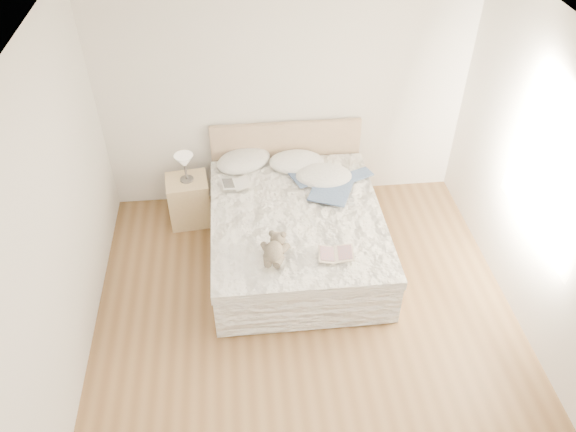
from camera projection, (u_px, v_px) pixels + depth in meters
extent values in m
cube|color=brown|center=(310.00, 340.00, 5.17)|extent=(4.00, 4.50, 0.00)
cube|color=white|center=(321.00, 65.00, 3.43)|extent=(4.00, 4.50, 0.00)
cube|color=silver|center=(285.00, 92.00, 6.01)|extent=(4.00, 0.02, 2.70)
cube|color=silver|center=(46.00, 249.00, 4.14)|extent=(0.02, 4.50, 2.70)
cube|color=silver|center=(563.00, 213.00, 4.46)|extent=(0.02, 4.50, 2.70)
cube|color=white|center=(548.00, 181.00, 4.62)|extent=(0.02, 1.30, 1.10)
cube|color=tan|center=(296.00, 247.00, 5.98)|extent=(1.68, 2.08, 0.20)
cube|color=white|center=(296.00, 229.00, 5.82)|extent=(1.60, 2.00, 0.30)
cube|color=white|center=(297.00, 218.00, 5.66)|extent=(1.72, 2.05, 0.10)
cube|color=tan|center=(286.00, 161.00, 6.51)|extent=(1.70, 0.06, 1.00)
cube|color=tan|center=(189.00, 200.00, 6.30)|extent=(0.49, 0.44, 0.56)
cylinder|color=#4C4741|center=(187.00, 179.00, 6.12)|extent=(0.15, 0.15, 0.02)
cylinder|color=#423C38|center=(186.00, 171.00, 6.05)|extent=(0.03, 0.03, 0.20)
cone|color=white|center=(184.00, 161.00, 5.96)|extent=(0.25, 0.25, 0.15)
ellipsoid|color=silver|center=(244.00, 160.00, 6.27)|extent=(0.76, 0.68, 0.19)
ellipsoid|color=white|center=(297.00, 162.00, 6.25)|extent=(0.63, 0.46, 0.18)
ellipsoid|color=white|center=(324.00, 176.00, 6.05)|extent=(0.64, 0.47, 0.18)
cube|color=white|center=(235.00, 184.00, 5.95)|extent=(0.33, 0.25, 0.02)
cube|color=beige|center=(336.00, 254.00, 5.13)|extent=(0.36, 0.26, 0.02)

